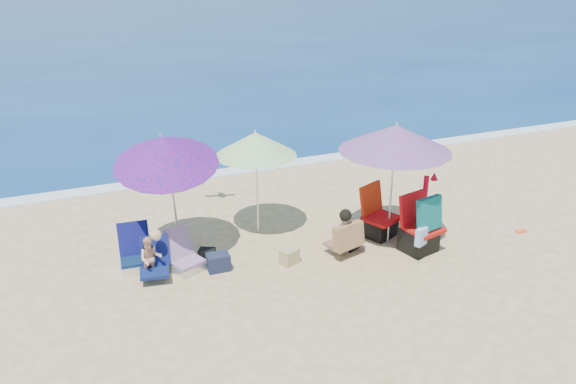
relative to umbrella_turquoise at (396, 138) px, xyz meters
name	(u,v)px	position (x,y,z in m)	size (l,w,h in m)	color
ground	(328,273)	(-1.50, -0.60, -1.95)	(120.00, 120.00, 0.00)	#D8BC84
sea	(91,18)	(-1.50, 44.40, -2.00)	(120.00, 80.00, 0.12)	navy
foam	(234,171)	(-1.50, 4.50, -1.93)	(120.00, 0.50, 0.04)	white
umbrella_turquoise	(396,138)	(0.00, 0.00, 0.00)	(2.15, 2.15, 2.22)	silver
umbrella_striped	(256,144)	(-2.05, 1.30, -0.24)	(1.84, 1.84, 1.96)	white
umbrella_blue	(165,151)	(-3.71, 0.93, -0.04)	(2.15, 2.19, 2.33)	silver
furled_umbrella	(426,200)	(0.74, -0.01, -1.25)	(0.20, 0.29, 1.27)	red
chair_navy	(136,258)	(-4.36, 0.77, -1.76)	(0.57, 0.69, 0.72)	#0B1F3F
chair_rainbow	(185,259)	(-3.63, 0.42, -1.77)	(0.67, 0.74, 0.68)	#DC4D5E
camp_chair_left	(379,221)	(-0.06, 0.26, -1.66)	(0.77, 0.83, 0.99)	red
camp_chair_right	(420,231)	(0.30, -0.53, -1.57)	(0.72, 0.78, 1.07)	#B4140C
person_center	(345,233)	(-0.97, -0.16, -1.53)	(0.64, 0.61, 0.87)	tan
person_left	(152,258)	(-4.17, 0.32, -1.57)	(0.57, 0.64, 0.83)	tan
bag_navy_a	(218,262)	(-3.13, 0.19, -1.81)	(0.37, 0.27, 0.28)	#1A2039
bag_black_a	(207,254)	(-3.21, 0.60, -1.85)	(0.33, 0.30, 0.19)	black
bag_tan	(289,256)	(-1.96, -0.06, -1.82)	(0.36, 0.31, 0.26)	tan
bag_black_b	(351,244)	(-0.77, 0.00, -1.85)	(0.32, 0.28, 0.21)	black
orange_item	(521,231)	(2.51, -0.64, -1.94)	(0.22, 0.12, 0.03)	#FF531A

